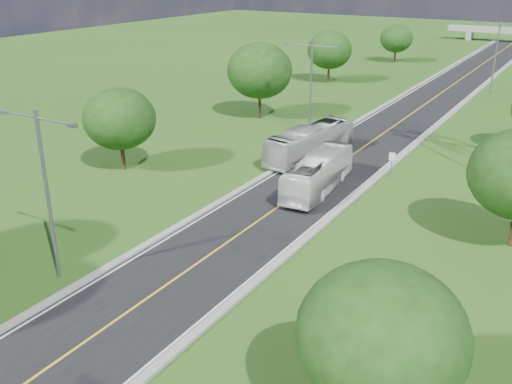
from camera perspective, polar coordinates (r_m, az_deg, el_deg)
ground at (r=71.70m, az=15.03°, el=7.34°), size 260.00×260.00×0.00m
road at (r=77.33m, az=16.35°, el=8.26°), size 8.00×150.00×0.06m
curb_left at (r=78.47m, az=13.35°, el=8.80°), size 0.50×150.00×0.22m
curb_right at (r=76.38m, az=19.43°, el=7.80°), size 0.50×150.00×0.22m
speed_limit_sign at (r=49.54m, az=13.43°, el=3.03°), size 0.55×0.09×2.40m
streetlight_near_left at (r=33.32m, az=-20.28°, el=0.88°), size 5.90×0.25×10.00m
streetlight_mid_left at (r=58.76m, az=5.51°, el=10.84°), size 5.90×0.25×10.00m
streetlight_far_right at (r=86.70m, az=22.90°, el=12.84°), size 5.90×0.25×10.00m
tree_lb at (r=51.03m, az=-13.50°, el=7.15°), size 6.30×6.30×7.33m
tree_lc at (r=67.35m, az=0.37°, el=12.04°), size 7.56×7.56×8.79m
tree_ld at (r=89.46m, az=7.37°, el=13.92°), size 6.72×6.72×7.82m
tree_le at (r=110.94m, az=13.86°, el=14.68°), size 5.88×5.88×6.84m
tree_ra at (r=21.67m, az=12.43°, el=-13.88°), size 6.30×6.30×7.33m
bus_outbound at (r=45.88m, az=6.24°, el=1.89°), size 3.36×10.69×2.93m
bus_inbound at (r=53.46m, az=5.44°, el=4.95°), size 4.24×11.51×3.13m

